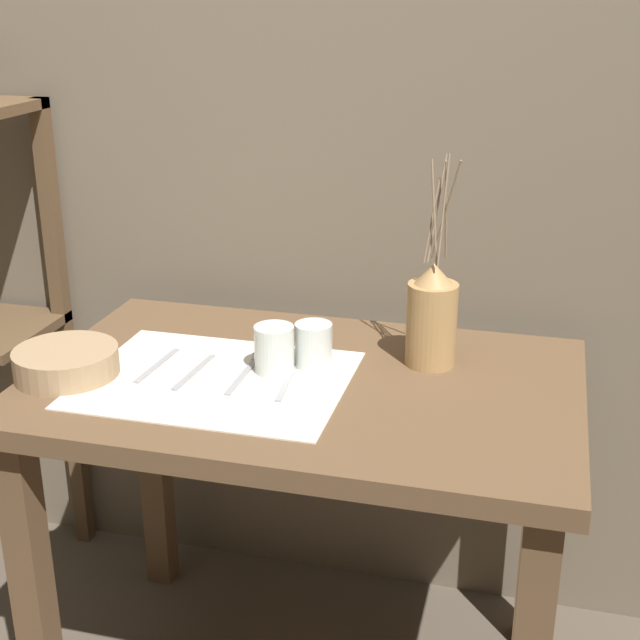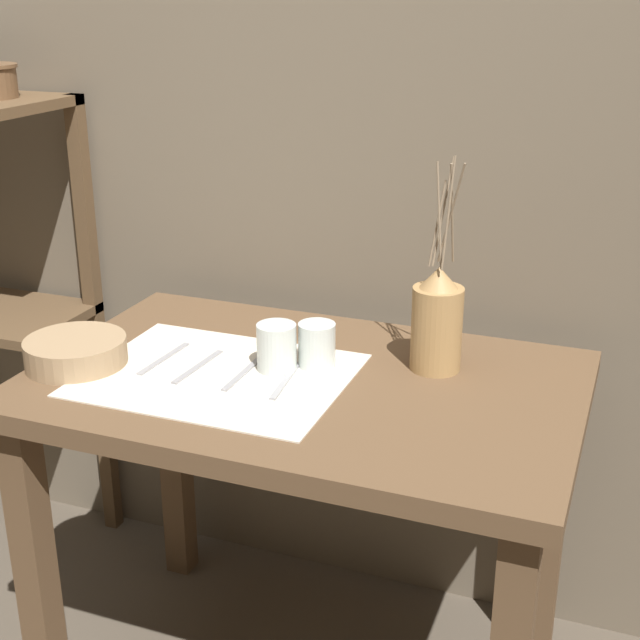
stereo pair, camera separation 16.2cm
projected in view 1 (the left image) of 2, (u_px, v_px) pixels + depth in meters
The scene contains 11 objects.
stone_wall_back at pixel (358, 95), 1.90m from camera, with size 7.00×0.06×2.40m.
wooden_table at pixel (304, 434), 1.71m from camera, with size 1.03×0.66×0.73m.
linen_cloth at pixel (216, 379), 1.66m from camera, with size 0.49×0.38×0.00m.
pitcher_with_flowers at pixel (432, 317), 1.70m from camera, with size 0.10×0.10×0.41m.
wooden_bowl at pixel (66, 362), 1.67m from camera, with size 0.20×0.20×0.05m.
glass_tumbler_near at pixel (274, 349), 1.68m from camera, with size 0.08×0.08×0.09m.
glass_tumbler_far at pixel (314, 345), 1.70m from camera, with size 0.07×0.07×0.09m.
fork_outer at pixel (157, 365), 1.71m from camera, with size 0.02×0.17×0.00m.
fork_inner at pixel (194, 372), 1.69m from camera, with size 0.02×0.17×0.00m.
spoon_inner at pixel (252, 364), 1.72m from camera, with size 0.02×0.18×0.02m.
knife_center at pixel (287, 382), 1.64m from camera, with size 0.03×0.17×0.00m.
Camera 1 is at (0.42, -1.47, 1.43)m, focal length 50.00 mm.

